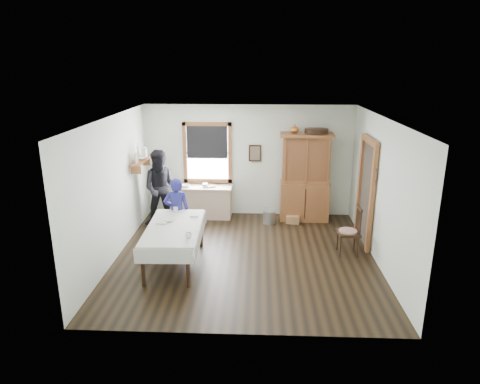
# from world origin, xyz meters

# --- Properties ---
(room) EXTENTS (5.01, 5.01, 2.70)m
(room) POSITION_xyz_m (0.00, 0.00, 1.35)
(room) COLOR black
(room) RESTS_ON ground
(window) EXTENTS (1.18, 0.07, 1.48)m
(window) POSITION_xyz_m (-1.00, 2.46, 1.63)
(window) COLOR white
(window) RESTS_ON room
(doorway) EXTENTS (0.09, 1.14, 2.22)m
(doorway) POSITION_xyz_m (2.46, 0.85, 1.16)
(doorway) COLOR #40362D
(doorway) RESTS_ON room
(wall_shelf) EXTENTS (0.24, 1.00, 0.44)m
(wall_shelf) POSITION_xyz_m (-2.37, 1.54, 1.57)
(wall_shelf) COLOR #9C5A30
(wall_shelf) RESTS_ON room
(framed_picture) EXTENTS (0.30, 0.04, 0.40)m
(framed_picture) POSITION_xyz_m (0.15, 2.46, 1.55)
(framed_picture) COLOR black
(framed_picture) RESTS_ON room
(rug_beater) EXTENTS (0.01, 0.27, 0.27)m
(rug_beater) POSITION_xyz_m (2.45, 0.30, 1.72)
(rug_beater) COLOR black
(rug_beater) RESTS_ON room
(work_counter) EXTENTS (1.37, 0.54, 0.78)m
(work_counter) POSITION_xyz_m (-1.08, 2.20, 0.39)
(work_counter) COLOR #C8AA8B
(work_counter) RESTS_ON room
(china_hutch) EXTENTS (1.24, 0.61, 2.08)m
(china_hutch) POSITION_xyz_m (1.34, 2.17, 1.04)
(china_hutch) COLOR #9C5A30
(china_hutch) RESTS_ON room
(dining_table) EXTENTS (1.07, 1.94, 0.76)m
(dining_table) POSITION_xyz_m (-1.30, -0.39, 0.38)
(dining_table) COLOR silver
(dining_table) RESTS_ON room
(spindle_chair) EXTENTS (0.47, 0.47, 0.99)m
(spindle_chair) POSITION_xyz_m (2.02, 0.22, 0.49)
(spindle_chair) COLOR black
(spindle_chair) RESTS_ON room
(pail) EXTENTS (0.32, 0.32, 0.31)m
(pail) POSITION_xyz_m (0.51, 1.84, 0.15)
(pail) COLOR #9C9FA4
(pail) RESTS_ON room
(wicker_basket) EXTENTS (0.34, 0.27, 0.18)m
(wicker_basket) POSITION_xyz_m (1.07, 1.87, 0.09)
(wicker_basket) COLOR #B27D50
(wicker_basket) RESTS_ON room
(woman_blue) EXTENTS (0.52, 0.38, 1.32)m
(woman_blue) POSITION_xyz_m (-1.42, 0.55, 0.66)
(woman_blue) COLOR navy
(woman_blue) RESTS_ON room
(figure_dark) EXTENTS (0.88, 0.72, 1.64)m
(figure_dark) POSITION_xyz_m (-1.97, 1.63, 0.82)
(figure_dark) COLOR black
(figure_dark) RESTS_ON room
(table_cup_a) EXTENTS (0.12, 0.12, 0.09)m
(table_cup_a) POSITION_xyz_m (-0.95, -0.90, 0.81)
(table_cup_a) COLOR white
(table_cup_a) RESTS_ON dining_table
(table_cup_b) EXTENTS (0.12, 0.12, 0.10)m
(table_cup_b) POSITION_xyz_m (-1.41, 0.40, 0.81)
(table_cup_b) COLOR white
(table_cup_b) RESTS_ON dining_table
(table_bowl) EXTENTS (0.26, 0.26, 0.05)m
(table_bowl) POSITION_xyz_m (-1.44, -0.13, 0.79)
(table_bowl) COLOR white
(table_bowl) RESTS_ON dining_table
(counter_book) EXTENTS (0.26, 0.29, 0.02)m
(counter_book) POSITION_xyz_m (-1.02, 2.17, 0.79)
(counter_book) COLOR brown
(counter_book) RESTS_ON work_counter
(counter_bowl) EXTENTS (0.21, 0.21, 0.06)m
(counter_bowl) POSITION_xyz_m (-1.49, 2.13, 0.81)
(counter_bowl) COLOR white
(counter_bowl) RESTS_ON work_counter
(shelf_bowl) EXTENTS (0.22, 0.22, 0.05)m
(shelf_bowl) POSITION_xyz_m (-2.37, 1.55, 1.60)
(shelf_bowl) COLOR white
(shelf_bowl) RESTS_ON wall_shelf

